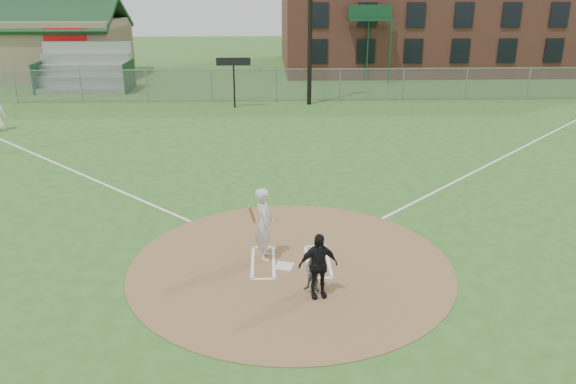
{
  "coord_description": "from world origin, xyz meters",
  "views": [
    {
      "loc": [
        -0.56,
        -13.06,
        6.87
      ],
      "look_at": [
        0.0,
        2.0,
        1.3
      ],
      "focal_mm": 35.0,
      "sensor_mm": 36.0,
      "label": 1
    }
  ],
  "objects_px": {
    "catcher": "(314,272)",
    "batter_at_plate": "(264,224)",
    "home_plate": "(284,266)",
    "umpire": "(318,265)"
  },
  "relations": [
    {
      "from": "batter_at_plate",
      "to": "home_plate",
      "type": "bearing_deg",
      "value": -46.11
    },
    {
      "from": "umpire",
      "to": "batter_at_plate",
      "type": "distance_m",
      "value": 2.36
    },
    {
      "from": "home_plate",
      "to": "catcher",
      "type": "bearing_deg",
      "value": -61.61
    },
    {
      "from": "catcher",
      "to": "batter_at_plate",
      "type": "bearing_deg",
      "value": 143.12
    },
    {
      "from": "home_plate",
      "to": "batter_at_plate",
      "type": "relative_size",
      "value": 0.22
    },
    {
      "from": "umpire",
      "to": "batter_at_plate",
      "type": "height_order",
      "value": "batter_at_plate"
    },
    {
      "from": "catcher",
      "to": "batter_at_plate",
      "type": "height_order",
      "value": "batter_at_plate"
    },
    {
      "from": "umpire",
      "to": "batter_at_plate",
      "type": "relative_size",
      "value": 0.8
    },
    {
      "from": "umpire",
      "to": "batter_at_plate",
      "type": "bearing_deg",
      "value": 111.33
    },
    {
      "from": "home_plate",
      "to": "catcher",
      "type": "xyz_separation_m",
      "value": [
        0.66,
        -1.23,
        0.48
      ]
    }
  ]
}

